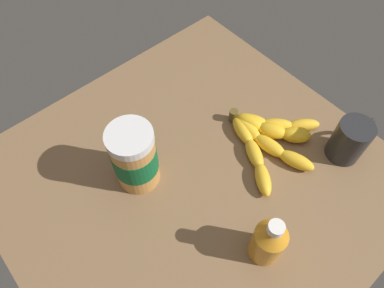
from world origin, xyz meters
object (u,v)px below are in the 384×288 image
object	(u,v)px
banana_bunch	(268,137)
coffee_mug	(350,140)
peanut_butter_jar	(135,157)
honey_bottle	(269,241)

from	to	relation	value
banana_bunch	coffee_mug	xyz separation A→B (cm)	(10.55, -13.05, 3.38)
banana_bunch	peanut_butter_jar	world-z (taller)	peanut_butter_jar
banana_bunch	coffee_mug	world-z (taller)	coffee_mug
coffee_mug	peanut_butter_jar	bearing A→B (deg)	146.60
coffee_mug	honey_bottle	bearing A→B (deg)	-173.55
banana_bunch	coffee_mug	bearing A→B (deg)	-51.03
peanut_butter_jar	coffee_mug	distance (cm)	45.47
banana_bunch	honey_bottle	xyz separation A→B (cm)	(-19.10, -16.40, 4.36)
honey_bottle	banana_bunch	bearing A→B (deg)	40.65
honey_bottle	coffee_mug	size ratio (longest dim) A/B	1.18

